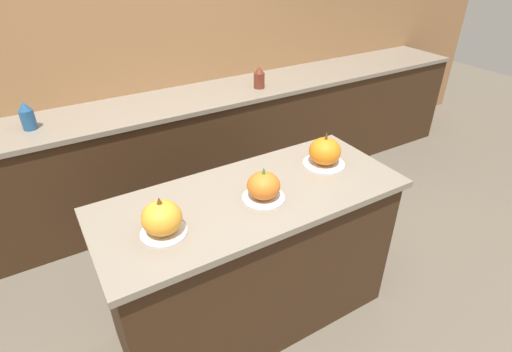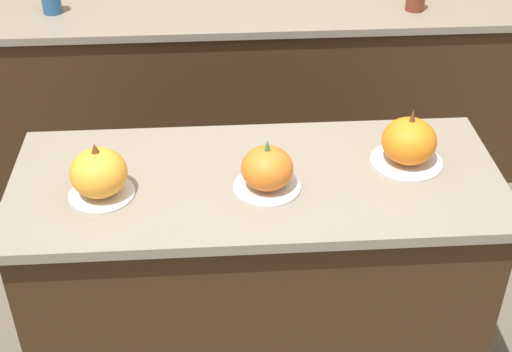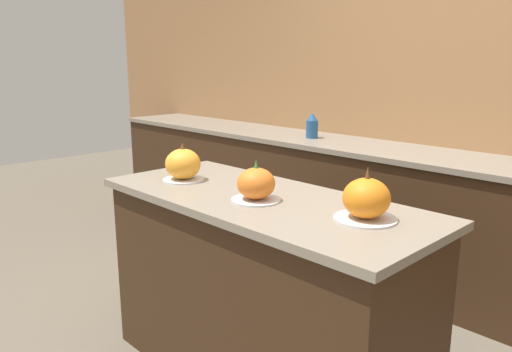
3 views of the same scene
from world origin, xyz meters
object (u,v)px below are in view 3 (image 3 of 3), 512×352
object	(u,v)px
pumpkin_cake_right	(366,200)
bottle_tall	(312,126)
pumpkin_cake_center	(256,185)
pumpkin_cake_left	(183,165)

from	to	relation	value
pumpkin_cake_right	bottle_tall	size ratio (longest dim) A/B	1.26
pumpkin_cake_right	bottle_tall	bearing A→B (deg)	135.50
pumpkin_cake_center	pumpkin_cake_right	size ratio (longest dim) A/B	0.90
pumpkin_cake_left	bottle_tall	world-z (taller)	bottle_tall
pumpkin_cake_right	pumpkin_cake_center	bearing A→B (deg)	-166.53
pumpkin_cake_left	pumpkin_cake_right	size ratio (longest dim) A/B	0.86
pumpkin_cake_left	pumpkin_cake_right	distance (m)	0.98
pumpkin_cake_left	bottle_tall	size ratio (longest dim) A/B	1.09
pumpkin_cake_right	bottle_tall	distance (m)	1.91
pumpkin_cake_left	pumpkin_cake_right	world-z (taller)	pumpkin_cake_right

